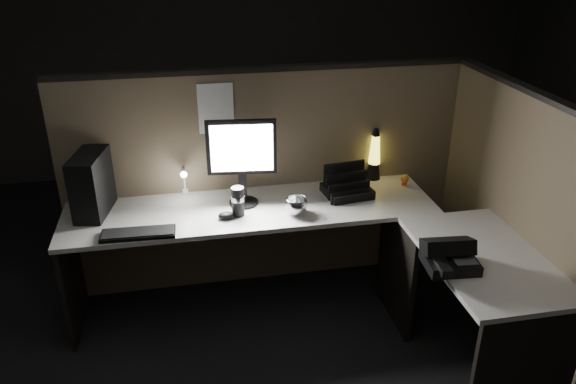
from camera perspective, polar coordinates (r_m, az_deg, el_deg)
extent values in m
plane|color=black|center=(3.45, 0.59, -16.77)|extent=(6.00, 6.00, 0.00)
plane|color=#282623|center=(5.61, -5.76, 15.37)|extent=(6.00, 0.00, 6.00)
cube|color=brown|center=(3.81, -2.18, 1.11)|extent=(2.66, 0.06, 1.50)
cube|color=brown|center=(3.56, 21.79, -2.67)|extent=(0.06, 1.66, 1.50)
cube|color=#B6B4AC|center=(3.51, -3.74, -1.78)|extent=(2.30, 0.60, 0.03)
cube|color=#B6B4AC|center=(3.19, 19.40, -6.32)|extent=(0.60, 1.00, 0.03)
cube|color=black|center=(3.75, -21.12, -8.15)|extent=(0.03, 0.55, 0.70)
cube|color=black|center=(3.08, 22.82, -16.64)|extent=(0.55, 0.03, 0.70)
cube|color=black|center=(3.64, 10.91, -7.78)|extent=(0.03, 0.55, 0.70)
cube|color=black|center=(3.56, -19.31, 0.77)|extent=(0.23, 0.39, 0.38)
cylinder|color=black|center=(3.55, -4.52, -1.07)|extent=(0.18, 0.18, 0.02)
cube|color=black|center=(3.52, -4.62, 0.66)|extent=(0.05, 0.05, 0.20)
cube|color=black|center=(3.42, -4.76, 4.56)|extent=(0.43, 0.08, 0.34)
cube|color=white|center=(3.40, -4.72, 4.44)|extent=(0.37, 0.05, 0.29)
cube|color=black|center=(3.30, -14.97, -4.11)|extent=(0.42, 0.16, 0.02)
ellipsoid|color=black|center=(3.38, -6.29, -2.38)|extent=(0.10, 0.08, 0.04)
cube|color=silver|center=(3.73, -10.38, 0.03)|extent=(0.04, 0.05, 0.03)
cylinder|color=silver|center=(3.69, -10.50, 1.38)|extent=(0.01, 0.01, 0.16)
cylinder|color=silver|center=(3.61, -10.57, 2.22)|extent=(0.01, 0.11, 0.01)
sphere|color=white|center=(3.55, -10.54, 1.76)|extent=(0.04, 0.04, 0.04)
cube|color=black|center=(3.67, 6.02, 0.12)|extent=(0.32, 0.29, 0.06)
cube|color=black|center=(3.61, 6.23, 0.51)|extent=(0.29, 0.06, 0.10)
cube|color=black|center=(3.70, 5.71, 1.95)|extent=(0.29, 0.06, 0.19)
cone|color=black|center=(3.92, 8.68, 2.16)|extent=(0.10, 0.10, 0.12)
cone|color=#FFF543|center=(3.86, 8.83, 4.28)|extent=(0.08, 0.08, 0.20)
sphere|color=brown|center=(3.89, 8.77, 3.43)|extent=(0.04, 0.04, 0.04)
sphere|color=brown|center=(3.86, 8.84, 4.41)|extent=(0.03, 0.03, 0.03)
cone|color=black|center=(3.82, 8.96, 6.02)|extent=(0.05, 0.05, 0.05)
cylinder|color=black|center=(3.38, -5.11, -0.95)|extent=(0.08, 0.08, 0.18)
imported|color=#B9BAC1|center=(3.39, 0.84, -1.47)|extent=(0.16, 0.16, 0.11)
sphere|color=orange|center=(3.86, 11.79, 1.33)|extent=(0.06, 0.06, 0.06)
cube|color=white|center=(3.56, -7.34, 8.40)|extent=(0.22, 0.00, 0.32)
cube|color=black|center=(3.01, 16.13, -6.87)|extent=(0.28, 0.25, 0.06)
cube|color=black|center=(3.01, 15.91, -5.34)|extent=(0.27, 0.18, 0.12)
cube|color=black|center=(2.92, 15.30, -7.08)|extent=(0.07, 0.20, 0.04)
cube|color=#3F3F42|center=(3.00, 17.45, -6.54)|extent=(0.12, 0.12, 0.00)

